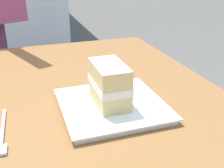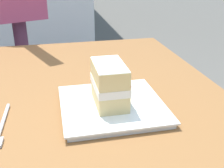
% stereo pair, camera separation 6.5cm
% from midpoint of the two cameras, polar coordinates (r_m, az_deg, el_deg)
% --- Properties ---
extents(dessert_plate, '(0.24, 0.24, 0.02)m').
position_cam_midpoint_polar(dessert_plate, '(0.67, -2.76, -4.49)').
color(dessert_plate, white).
rests_on(dessert_plate, patio_table).
extents(cake_slice, '(0.12, 0.08, 0.10)m').
position_cam_midpoint_polar(cake_slice, '(0.65, -3.35, -0.08)').
color(cake_slice, '#E0C17A').
rests_on(cake_slice, dessert_plate).
extents(dessert_fork, '(0.17, 0.03, 0.01)m').
position_cam_midpoint_polar(dessert_fork, '(0.63, -24.19, -9.23)').
color(dessert_fork, silver).
rests_on(dessert_fork, patio_table).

